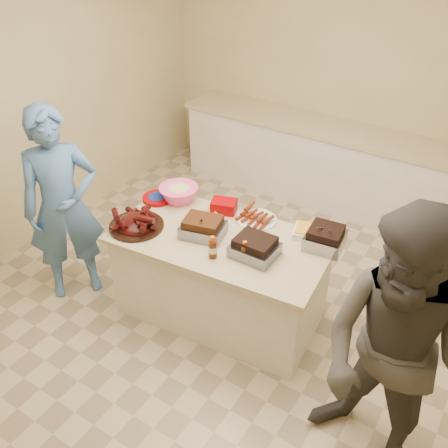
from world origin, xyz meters
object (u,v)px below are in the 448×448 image
Objects in this scene: roasting_pan at (324,246)px; coleslaw_bowl at (179,201)px; rib_platter at (137,227)px; bbq_bottle_a at (213,257)px; guest_blue at (80,286)px; bbq_bottle_b at (244,260)px; mustard_bottle at (215,224)px; plastic_cup at (168,199)px; island at (221,313)px.

coleslaw_bowl reaches higher than roasting_pan.
rib_platter is 0.72m from bbq_bottle_a.
rib_platter is 1.57× the size of roasting_pan.
roasting_pan is 0.16× the size of guest_blue.
bbq_bottle_b reaches higher than mustard_bottle.
mustard_bottle is (-0.85, -0.19, 0.00)m from roasting_pan.
guest_blue is at bearing -166.04° from roasting_pan.
bbq_bottle_b is at bearing 23.21° from bbq_bottle_a.
island is at bearing -18.68° from plastic_cup.
mustard_bottle is at bearing 147.56° from bbq_bottle_b.
island is at bearing -23.77° from coleslaw_bowl.
bbq_bottle_a reaches higher than bbq_bottle_b.
mustard_bottle is 1.31× the size of plastic_cup.
bbq_bottle_a is at bearing -35.98° from coleslaw_bowl.
coleslaw_bowl is at bearing 14.32° from plastic_cup.
coleslaw_bowl is (0.04, 0.50, 0.00)m from rib_platter.
plastic_cup is (-1.41, -0.10, 0.00)m from roasting_pan.
bbq_bottle_b is 1.33× the size of mustard_bottle.
bbq_bottle_a is (0.72, 0.01, 0.00)m from rib_platter.
coleslaw_bowl reaches higher than island.
rib_platter is at bearing -82.93° from plastic_cup.
mustard_bottle is at bearing 129.70° from island.
mustard_bottle is 0.07× the size of guest_blue.
rib_platter is at bearing -174.00° from bbq_bottle_b.
plastic_cup is at bearing -4.70° from guest_blue.
rib_platter is at bearing -95.02° from coleslaw_bowl.
island is 0.97× the size of guest_blue.
mustard_bottle is (-0.14, 0.14, 0.79)m from island.
plastic_cup is at bearing 169.99° from mustard_bottle.
bbq_bottle_a is 1.44× the size of mustard_bottle.
rib_platter is 0.25× the size of guest_blue.
guest_blue is (-0.63, -0.18, -0.79)m from rib_platter.
coleslaw_bowl is at bearing 150.75° from island.
plastic_cup is 0.06× the size of guest_blue.
coleslaw_bowl reaches higher than guest_blue.
roasting_pan reaches higher than guest_blue.
bbq_bottle_a is (-0.63, -0.56, 0.00)m from roasting_pan.
plastic_cup is at bearing 155.85° from island.
island is 9.18× the size of bbq_bottle_a.
mustard_bottle is (0.50, 0.38, 0.00)m from rib_platter.
roasting_pan reaches higher than island.
island is 5.00× the size of coleslaw_bowl.
plastic_cup reaches higher than island.
coleslaw_bowl is 3.46× the size of plastic_cup.
bbq_bottle_a reaches higher than island.
bbq_bottle_b is 1.74× the size of plastic_cup.
island is 13.21× the size of mustard_bottle.
coleslaw_bowl is 2.64× the size of mustard_bottle.
mustard_bottle is (-0.44, 0.28, 0.00)m from bbq_bottle_b.
bbq_bottle_a is at bearing 0.56° from rib_platter.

